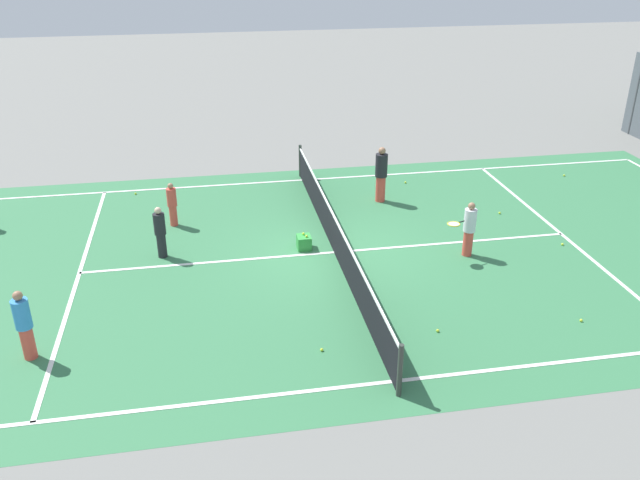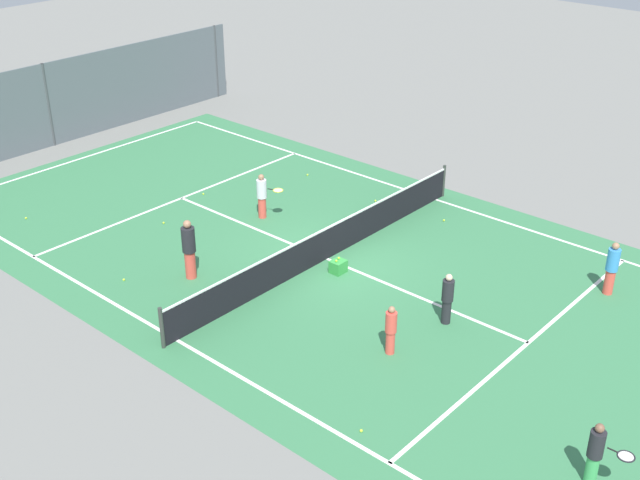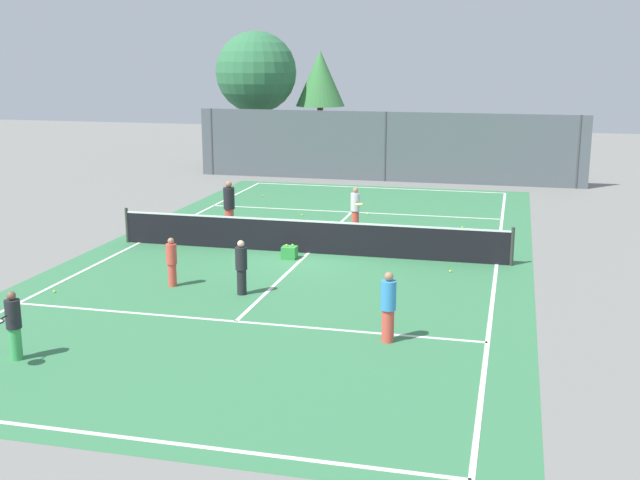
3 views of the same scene
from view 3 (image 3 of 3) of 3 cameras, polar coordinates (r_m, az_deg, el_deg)
The scene contains 21 objects.
ground_plane at distance 23.79m, azimuth -0.82°, elevation -0.94°, with size 80.00×80.00×0.00m, color slate.
court_surface at distance 23.79m, azimuth -0.82°, elevation -0.94°, with size 13.00×25.00×0.01m.
tennis_net at distance 23.67m, azimuth -0.83°, elevation 0.25°, with size 11.90×0.10×1.10m.
perimeter_fence at distance 37.02m, azimuth 4.70°, elevation 6.66°, with size 18.00×0.12×3.20m.
tree_0 at distance 41.58m, azimuth 0.02°, elevation 11.42°, with size 2.52×2.52×5.94m.
tree_1 at distance 41.54m, azimuth -4.60°, elevation 11.86°, with size 4.12×4.12×6.91m.
player_0 at distance 26.63m, azimuth 2.55°, elevation 2.25°, with size 0.57×0.89×1.46m.
player_1 at distance 16.58m, azimuth -21.09°, elevation -5.67°, with size 0.33×0.86×1.39m.
player_2 at distance 26.51m, azimuth -6.51°, elevation 2.41°, with size 0.37×0.37×1.73m.
player_3 at distance 20.66m, azimuth -10.56°, elevation -1.52°, with size 0.27×0.27×1.27m.
player_4 at distance 16.47m, azimuth 4.90°, elevation -4.75°, with size 0.32×0.32×1.50m.
player_5 at distance 19.70m, azimuth -5.64°, elevation -1.92°, with size 0.29×0.29×1.38m.
ball_crate at distance 23.15m, azimuth -2.20°, elevation -0.89°, with size 0.42×0.36×0.43m.
tennis_ball_0 at distance 29.20m, azimuth -1.28°, elevation 1.80°, with size 0.07×0.07×0.07m, color #CCE533.
tennis_ball_1 at distance 28.28m, azimuth -8.17°, elevation 1.29°, with size 0.07×0.07×0.07m, color #CCE533.
tennis_ball_2 at distance 27.55m, azimuth 10.13°, elevation 0.89°, with size 0.07×0.07×0.07m, color #CCE533.
tennis_ball_3 at distance 22.02m, azimuth 9.31°, elevation -2.21°, with size 0.07×0.07×0.07m, color #CCE533.
tennis_ball_4 at distance 29.43m, azimuth 3.43°, elevation 1.87°, with size 0.07×0.07×0.07m, color #CCE533.
tennis_ball_5 at distance 33.26m, azimuth -4.13°, elevation 3.19°, with size 0.07×0.07×0.07m, color #CCE533.
tennis_ball_6 at distance 20.98m, azimuth -18.46°, elevation -3.51°, with size 0.07×0.07×0.07m, color #CCE533.
tennis_ball_7 at distance 24.47m, azimuth 9.22°, elevation -0.63°, with size 0.07×0.07×0.07m, color #CCE533.
Camera 3 is at (5.85, -22.30, 5.86)m, focal length 44.75 mm.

